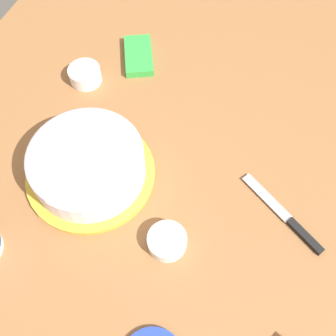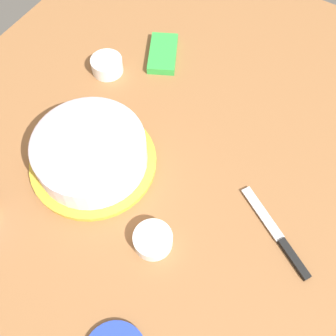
% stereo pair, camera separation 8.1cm
% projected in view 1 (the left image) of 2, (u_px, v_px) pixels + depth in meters
% --- Properties ---
extents(ground_plane, '(1.54, 1.54, 0.00)m').
position_uv_depth(ground_plane, '(209.00, 175.00, 0.94)').
color(ground_plane, '#936038').
extents(frosted_cake, '(0.31, 0.31, 0.11)m').
position_uv_depth(frosted_cake, '(88.00, 164.00, 0.90)').
color(frosted_cake, gold).
rests_on(frosted_cake, ground_plane).
extents(spreading_knife, '(0.14, 0.21, 0.01)m').
position_uv_depth(spreading_knife, '(289.00, 220.00, 0.88)').
color(spreading_knife, silver).
rests_on(spreading_knife, ground_plane).
extents(sprinkle_bowl_yellow, '(0.09, 0.09, 0.04)m').
position_uv_depth(sprinkle_bowl_yellow, '(85.00, 74.00, 1.07)').
color(sprinkle_bowl_yellow, white).
rests_on(sprinkle_bowl_yellow, ground_plane).
extents(sprinkle_bowl_blue, '(0.09, 0.09, 0.03)m').
position_uv_depth(sprinkle_bowl_blue, '(167.00, 241.00, 0.84)').
color(sprinkle_bowl_blue, white).
rests_on(sprinkle_bowl_blue, ground_plane).
extents(candy_box_lower, '(0.16, 0.13, 0.02)m').
position_uv_depth(candy_box_lower, '(139.00, 56.00, 1.12)').
color(candy_box_lower, green).
rests_on(candy_box_lower, ground_plane).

